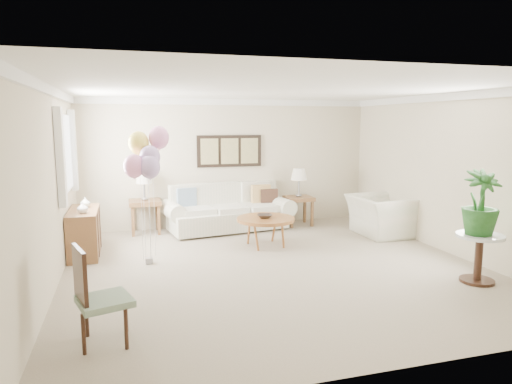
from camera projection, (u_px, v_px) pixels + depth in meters
ground_plane at (275, 267)px, 6.79m from camera, size 6.00×6.00×0.00m
room_shell at (266, 158)px, 6.60m from camera, size 6.04×6.04×2.60m
wall_art_triptych at (230, 151)px, 9.37m from camera, size 1.35×0.06×0.65m
sofa at (227, 212)px, 9.10m from camera, size 2.62×1.25×0.92m
end_table_left at (145, 206)px, 8.79m from camera, size 0.60×0.54×0.65m
end_table_right at (299, 201)px, 9.50m from camera, size 0.55×0.50×0.60m
lamp_left at (144, 179)px, 8.72m from camera, size 0.31×0.31×0.54m
lamp_right at (299, 175)px, 9.42m from camera, size 0.33×0.33×0.59m
coffee_table at (266, 220)px, 7.88m from camera, size 1.00×1.00×0.51m
decor_bowl at (265, 216)px, 7.84m from camera, size 0.31×0.31×0.06m
armchair at (381, 216)px, 8.70m from camera, size 1.02×1.16×0.75m
side_table at (479, 246)px, 6.08m from camera, size 0.61×0.61×0.66m
potted_plant at (480, 202)px, 5.99m from camera, size 0.55×0.55×0.86m
accent_chair at (96, 294)px, 4.37m from camera, size 0.59×0.59×0.97m
credenza at (84, 232)px, 7.40m from camera, size 0.46×1.20×0.74m
vase_white at (83, 208)px, 7.06m from camera, size 0.20×0.20×0.17m
vase_sage at (85, 202)px, 7.54m from camera, size 0.21×0.21×0.17m
balloon_cluster at (146, 155)px, 6.69m from camera, size 0.69×0.59×2.08m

